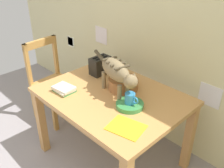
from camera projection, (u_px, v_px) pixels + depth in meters
wall_rear at (164, 19)px, 2.30m from camera, size 5.06×0.11×2.50m
dining_table at (112, 103)px, 2.19m from camera, size 1.22×0.92×0.73m
cat at (117, 72)px, 2.03m from camera, size 0.63×0.23×0.31m
saucer_bowl at (130, 105)px, 1.97m from camera, size 0.22×0.22×0.04m
coffee_mug at (130, 98)px, 1.94m from camera, size 0.12×0.08×0.09m
magazine at (126, 127)px, 1.76m from camera, size 0.29×0.25×0.01m
book_stack at (64, 89)px, 2.18m from camera, size 0.20×0.15×0.05m
wicker_basket at (123, 83)px, 2.21m from camera, size 0.26×0.26×0.10m
toaster at (100, 65)px, 2.46m from camera, size 0.12×0.20×0.18m
wooden_chair_near at (53, 82)px, 2.90m from camera, size 0.46×0.46×0.93m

